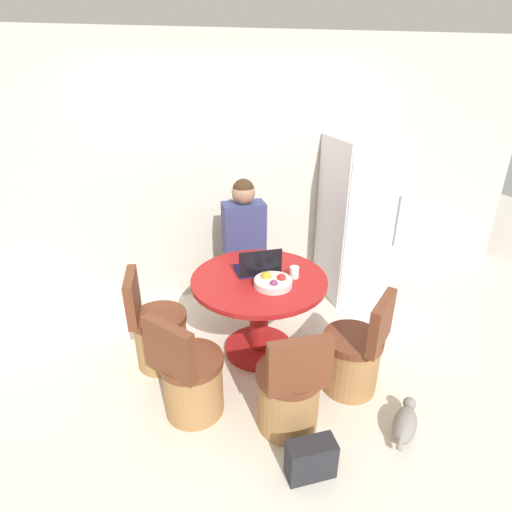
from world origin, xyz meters
TOP-DOWN VIEW (x-y plane):
  - ground_plane at (0.00, 0.00)m, footprint 12.00×12.00m
  - wall_back at (0.00, 1.51)m, footprint 7.00×0.06m
  - refrigerator at (1.36, 1.12)m, footprint 0.68×0.71m
  - dining_table at (0.06, 0.34)m, footprint 1.12×1.12m
  - chair_near_camera at (0.05, -0.50)m, footprint 0.45×0.45m
  - chair_left_side at (-0.78, 0.40)m, footprint 0.45×0.45m
  - chair_near_right_corner at (0.65, -0.27)m, footprint 0.52×0.52m
  - chair_near_left_corner at (-0.58, -0.21)m, footprint 0.52×0.52m
  - person_seated at (0.11, 1.12)m, footprint 0.40×0.37m
  - laptop at (0.08, 0.44)m, footprint 0.36×0.25m
  - fruit_bowl at (0.14, 0.19)m, footprint 0.30×0.30m
  - coffee_cup at (0.34, 0.28)m, footprint 0.08×0.08m
  - cat at (0.80, -0.77)m, footprint 0.33×0.35m
  - handbag at (0.06, -0.90)m, footprint 0.30×0.14m

SIDE VIEW (x-z plane):
  - ground_plane at x=0.00m, z-range 0.00..0.00m
  - cat at x=0.80m, z-range 0.00..0.18m
  - handbag at x=0.06m, z-range 0.00..0.26m
  - chair_near_camera at x=0.05m, z-range -0.14..0.71m
  - chair_left_side at x=-0.78m, z-range -0.14..0.71m
  - chair_near_right_corner at x=0.65m, z-range -0.14..0.71m
  - chair_near_left_corner at x=-0.58m, z-range -0.14..0.71m
  - dining_table at x=0.06m, z-range 0.13..0.87m
  - person_seated at x=0.11m, z-range 0.08..1.44m
  - fruit_bowl at x=0.14m, z-range 0.72..0.82m
  - laptop at x=0.08m, z-range 0.66..0.90m
  - coffee_cup at x=0.34m, z-range 0.73..0.83m
  - refrigerator at x=1.36m, z-range 0.00..1.68m
  - wall_back at x=0.00m, z-range 0.00..2.60m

